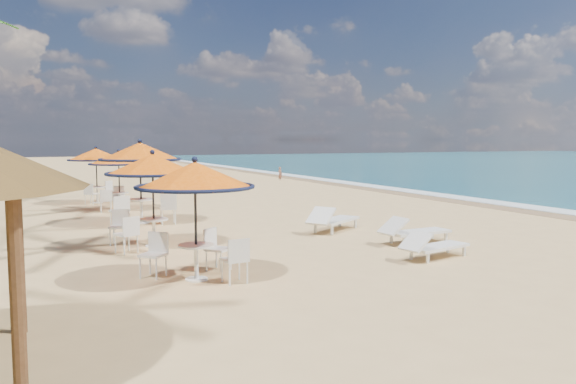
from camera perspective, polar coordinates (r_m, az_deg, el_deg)
name	(u,v)px	position (r m, az deg, el deg)	size (l,w,h in m)	color
ground	(414,252)	(13.26, 12.71, -5.99)	(160.00, 160.00, 0.00)	tan
foam_strip	(441,196)	(26.76, 15.26, -0.37)	(1.20, 140.00, 0.04)	white
wetsand_band	(425,197)	(26.19, 13.76, -0.45)	(1.40, 140.00, 0.02)	olive
station_0	(196,190)	(10.35, -9.32, 0.22)	(2.18, 2.18, 2.27)	black
station_1	(149,173)	(13.79, -13.93, 1.88)	(2.24, 2.24, 2.33)	black
station_2	(140,159)	(17.73, -14.76, 3.25)	(2.49, 2.49, 2.60)	black
station_3	(118,164)	(21.43, -16.90, 2.78)	(2.14, 2.14, 2.23)	black
station_4	(97,160)	(24.02, -18.86, 3.14)	(2.23, 2.23, 2.32)	black
lounger_near	(433,245)	(12.57, 14.50, -5.28)	(1.84, 0.89, 0.63)	white
lounger_mid	(413,231)	(14.32, 12.55, -3.85)	(1.94, 0.70, 0.69)	white
lounger_far	(332,219)	(15.82, 4.53, -2.78)	(2.09, 1.64, 0.74)	white
person	(280,173)	(35.56, -0.81, 1.93)	(0.33, 0.22, 0.91)	#8F5B49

